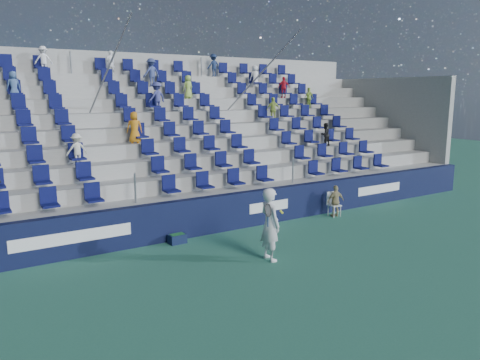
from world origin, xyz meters
TOP-DOWN VIEW (x-y plane):
  - ground at (0.00, 0.00)m, footprint 70.00×70.00m
  - sponsor_wall at (0.00, 3.15)m, footprint 24.00×0.32m
  - grandstand at (-0.00, 8.24)m, footprint 24.00×8.17m
  - tennis_player at (-0.55, 0.13)m, footprint 0.69×0.75m
  - line_judge_chair at (4.13, 2.64)m, footprint 0.42×0.43m
  - line_judge at (4.13, 2.50)m, footprint 0.72×0.41m
  - ball_bin at (-2.06, 2.75)m, footprint 0.52×0.36m

SIDE VIEW (x-z plane):
  - ground at x=0.00m, z-range 0.00..0.00m
  - ball_bin at x=-2.06m, z-range 0.01..0.30m
  - line_judge_chair at x=4.13m, z-range 0.06..0.96m
  - line_judge at x=4.13m, z-range 0.00..1.16m
  - sponsor_wall at x=0.00m, z-range 0.00..1.20m
  - tennis_player at x=-0.55m, z-range 0.00..1.98m
  - grandstand at x=0.00m, z-range -1.18..5.45m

